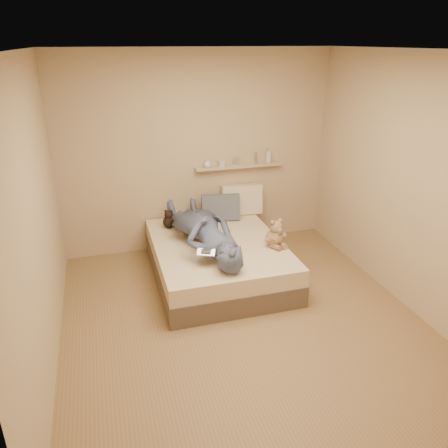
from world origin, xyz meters
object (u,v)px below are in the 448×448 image
object	(u,v)px
bed	(218,259)
game_console	(206,252)
dark_plush	(169,220)
person	(204,230)
teddy_bear	(275,235)
wall_shelf	(239,166)
pillow_grey	(221,207)
pillow_cream	(242,199)

from	to	relation	value
bed	game_console	bearing A→B (deg)	-116.45
dark_plush	person	world-z (taller)	person
teddy_bear	wall_shelf	bearing A→B (deg)	93.30
pillow_grey	wall_shelf	xyz separation A→B (m)	(0.32, 0.22, 0.48)
teddy_bear	pillow_cream	distance (m)	1.12
bed	person	distance (m)	0.46
pillow_cream	person	bearing A→B (deg)	-130.61
bed	game_console	world-z (taller)	game_console
dark_plush	pillow_grey	xyz separation A→B (m)	(0.71, 0.09, 0.06)
wall_shelf	teddy_bear	bearing A→B (deg)	-86.70
game_console	pillow_cream	world-z (taller)	pillow_cream
game_console	dark_plush	xyz separation A→B (m)	(-0.20, 1.15, -0.06)
teddy_bear	person	xyz separation A→B (m)	(-0.80, 0.24, 0.06)
dark_plush	pillow_cream	world-z (taller)	pillow_cream
teddy_bear	person	distance (m)	0.83
person	wall_shelf	xyz separation A→B (m)	(0.73, 0.95, 0.45)
bed	pillow_cream	xyz separation A→B (m)	(0.57, 0.83, 0.43)
wall_shelf	pillow_grey	bearing A→B (deg)	-145.31
person	pillow_cream	bearing A→B (deg)	-138.22
bed	teddy_bear	size ratio (longest dim) A/B	5.58
teddy_bear	pillow_grey	bearing A→B (deg)	111.55
bed	dark_plush	distance (m)	0.83
game_console	teddy_bear	xyz separation A→B (m)	(0.89, 0.26, -0.03)
teddy_bear	dark_plush	world-z (taller)	teddy_bear
game_console	teddy_bear	world-z (taller)	teddy_bear
pillow_cream	teddy_bear	bearing A→B (deg)	-87.64
bed	wall_shelf	distance (m)	1.38
teddy_bear	dark_plush	xyz separation A→B (m)	(-1.10, 0.88, -0.03)
game_console	dark_plush	size ratio (longest dim) A/B	0.83
dark_plush	wall_shelf	distance (m)	1.20
game_console	person	world-z (taller)	person
dark_plush	wall_shelf	world-z (taller)	wall_shelf
dark_plush	person	bearing A→B (deg)	-64.93
teddy_bear	wall_shelf	size ratio (longest dim) A/B	0.28
pillow_cream	pillow_grey	bearing A→B (deg)	-157.59
teddy_bear	person	bearing A→B (deg)	163.12
dark_plush	pillow_cream	xyz separation A→B (m)	(1.05, 0.23, 0.09)
dark_plush	pillow_grey	size ratio (longest dim) A/B	0.50
dark_plush	wall_shelf	bearing A→B (deg)	16.95
person	bed	bearing A→B (deg)	-173.53
game_console	wall_shelf	distance (m)	1.74
dark_plush	pillow_cream	size ratio (longest dim) A/B	0.45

